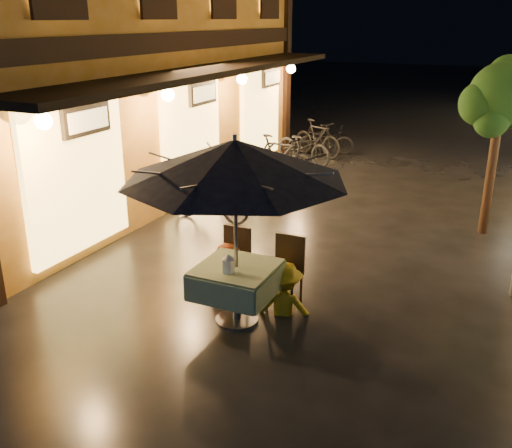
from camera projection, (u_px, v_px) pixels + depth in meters
The scene contains 17 objects.
ground at pixel (265, 315), 7.61m from camera, with size 90.00×90.00×0.00m, color black.
west_building at pixel (94, 19), 12.00m from camera, with size 5.90×11.40×7.40m.
street_tree at pixel (502, 100), 9.69m from camera, with size 1.43×1.20×3.15m.
cafe_table at pixel (236, 280), 7.25m from camera, with size 0.99×0.99×0.78m.
patio_umbrella at pixel (235, 160), 6.72m from camera, with size 2.78×2.78×2.46m.
cafe_chair_left at pixel (234, 258), 8.06m from camera, with size 0.42×0.42×0.97m.
cafe_chair_right at pixel (287, 267), 7.74m from camera, with size 0.42×0.42×0.97m.
table_lantern at pixel (228, 262), 6.96m from camera, with size 0.16×0.16×0.25m.
person_orange at pixel (226, 245), 7.88m from camera, with size 0.75×0.59×1.55m, color #D05C28.
person_yellow at pixel (284, 265), 7.47m from camera, with size 0.88×0.51×1.36m, color gold.
bicycle_0 at pixel (210, 199), 11.01m from camera, with size 0.58×1.68×0.88m, color black.
bicycle_1 at pixel (251, 185), 11.90m from camera, with size 0.41×1.47×0.88m, color black.
bicycle_2 at pixel (257, 175), 12.63m from camera, with size 0.59×1.70×0.89m, color black.
bicycle_3 at pixel (278, 158), 13.69m from camera, with size 0.52×1.85×1.11m, color black.
bicycle_4 at pixel (304, 146), 15.30m from camera, with size 0.65×1.87×0.98m, color black.
bicycle_5 at pixel (317, 138), 16.10m from camera, with size 0.49×1.72×1.03m, color black.
bicycle_6 at pixel (326, 140), 16.44m from camera, with size 0.55×1.57×0.83m, color black.
Camera 1 is at (2.69, -6.18, 3.73)m, focal length 40.00 mm.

